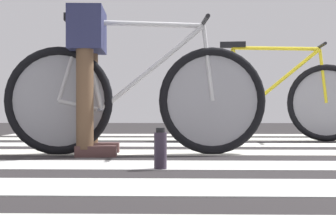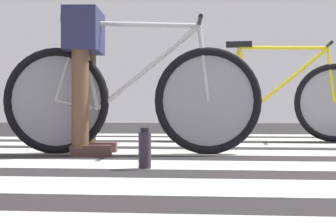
{
  "view_description": "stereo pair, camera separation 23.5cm",
  "coord_description": "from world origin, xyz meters",
  "views": [
    {
      "loc": [
        -0.55,
        -3.61,
        0.33
      ],
      "look_at": [
        -0.65,
        0.24,
        0.3
      ],
      "focal_mm": 54.3,
      "sensor_mm": 36.0,
      "label": 1
    },
    {
      "loc": [
        -0.32,
        -3.61,
        0.33
      ],
      "look_at": [
        -0.65,
        0.24,
        0.3
      ],
      "focal_mm": 54.3,
      "sensor_mm": 36.0,
      "label": 2
    }
  ],
  "objects": [
    {
      "name": "bicycle_2_of_2",
      "position": [
        0.28,
        1.17,
        0.41
      ],
      "size": [
        1.73,
        0.52,
        0.93
      ],
      "rotation": [
        0.0,
        0.0,
        -0.08
      ],
      "color": "black",
      "rests_on": "ground"
    },
    {
      "name": "crosswalk_markings",
      "position": [
        0.0,
        -0.11,
        0.02
      ],
      "size": [
        5.45,
        5.0,
        0.0
      ],
      "color": "beige",
      "rests_on": "ground"
    },
    {
      "name": "ground",
      "position": [
        0.0,
        0.0,
        0.01
      ],
      "size": [
        18.0,
        14.0,
        0.02
      ],
      "color": "#272526"
    },
    {
      "name": "cyclist_1_of_2",
      "position": [
        -1.17,
        -0.27,
        0.64
      ],
      "size": [
        0.33,
        0.42,
        0.96
      ],
      "rotation": [
        0.0,
        0.0,
        0.06
      ],
      "color": "brown",
      "rests_on": "ground"
    },
    {
      "name": "bicycle_1_of_2",
      "position": [
        -0.86,
        -0.25,
        0.41
      ],
      "size": [
        1.74,
        0.52,
        0.93
      ],
      "rotation": [
        0.0,
        0.0,
        0.06
      ],
      "color": "black",
      "rests_on": "ground"
    },
    {
      "name": "water_bottle",
      "position": [
        -0.66,
        -1.06,
        0.12
      ],
      "size": [
        0.06,
        0.06,
        0.21
      ],
      "color": "#2F2535",
      "rests_on": "ground"
    }
  ]
}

